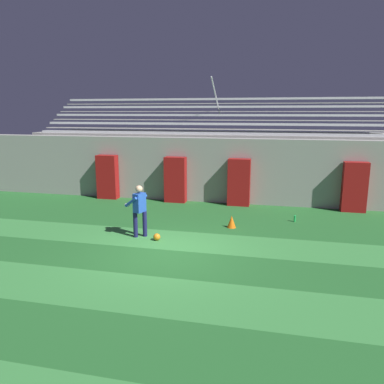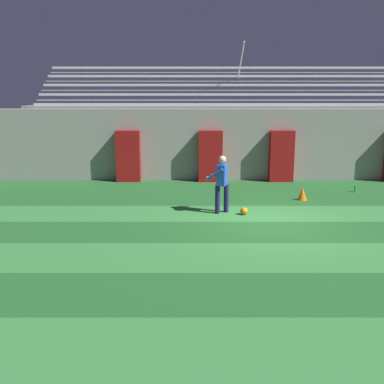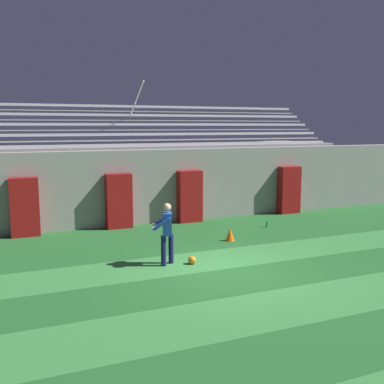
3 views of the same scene
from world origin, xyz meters
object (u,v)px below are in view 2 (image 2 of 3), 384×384
(traffic_cone, at_px, (302,194))
(water_bottle, at_px, (355,189))
(padding_pillar_gate_right, at_px, (281,156))
(padding_pillar_gate_left, at_px, (210,156))
(padding_pillar_far_left, at_px, (128,156))
(soccer_ball, at_px, (244,211))
(goalkeeper, at_px, (221,180))

(traffic_cone, relative_size, water_bottle, 1.75)
(padding_pillar_gate_right, bearing_deg, padding_pillar_gate_left, 180.00)
(padding_pillar_gate_right, relative_size, padding_pillar_far_left, 1.00)
(padding_pillar_far_left, xyz_separation_m, soccer_ball, (3.98, -5.03, -0.89))
(soccer_ball, height_order, water_bottle, water_bottle)
(padding_pillar_gate_right, xyz_separation_m, traffic_cone, (0.09, -3.21, -0.79))
(padding_pillar_gate_left, height_order, traffic_cone, padding_pillar_gate_left)
(padding_pillar_far_left, distance_m, water_bottle, 8.52)
(goalkeeper, bearing_deg, padding_pillar_gate_left, 91.54)
(padding_pillar_gate_left, relative_size, water_bottle, 8.30)
(padding_pillar_gate_left, bearing_deg, soccer_ball, -81.31)
(padding_pillar_far_left, xyz_separation_m, water_bottle, (8.24, -2.01, -0.88))
(padding_pillar_gate_left, xyz_separation_m, padding_pillar_gate_right, (2.78, 0.00, 0.00))
(padding_pillar_gate_left, bearing_deg, goalkeeper, -88.46)
(padding_pillar_far_left, relative_size, soccer_ball, 9.05)
(padding_pillar_gate_right, relative_size, traffic_cone, 4.74)
(padding_pillar_gate_left, distance_m, goalkeeper, 4.81)
(goalkeeper, bearing_deg, padding_pillar_gate_right, 61.12)
(goalkeeper, distance_m, soccer_ball, 1.08)
(padding_pillar_gate_right, height_order, soccer_ball, padding_pillar_gate_right)
(padding_pillar_gate_left, height_order, goalkeeper, padding_pillar_gate_left)
(padding_pillar_gate_right, xyz_separation_m, water_bottle, (2.25, -2.01, -0.88))
(goalkeeper, bearing_deg, soccer_ball, -19.73)
(padding_pillar_gate_right, bearing_deg, water_bottle, -41.78)
(goalkeeper, relative_size, water_bottle, 6.96)
(soccer_ball, distance_m, traffic_cone, 2.79)
(traffic_cone, bearing_deg, soccer_ball, -139.03)
(soccer_ball, bearing_deg, padding_pillar_gate_right, 68.23)
(padding_pillar_gate_right, height_order, traffic_cone, padding_pillar_gate_right)
(traffic_cone, bearing_deg, goalkeeper, -149.79)
(padding_pillar_gate_right, bearing_deg, padding_pillar_far_left, 180.00)
(goalkeeper, distance_m, traffic_cone, 3.26)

